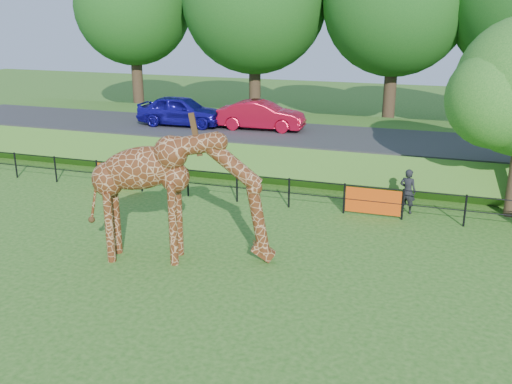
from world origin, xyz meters
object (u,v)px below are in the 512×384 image
car_blue (181,111)px  giraffe (180,197)px  car_red (261,115)px  visitor (408,191)px

car_blue → giraffe: bearing=-156.3°
giraffe → car_red: size_ratio=1.30×
car_blue → car_red: size_ratio=1.05×
car_blue → car_red: 4.00m
visitor → car_blue: bearing=-10.8°
car_red → visitor: car_red is taller
giraffe → car_red: 11.79m
giraffe → car_red: bearing=83.5°
giraffe → car_blue: (-5.40, 11.37, 0.26)m
car_red → visitor: bearing=-130.3°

